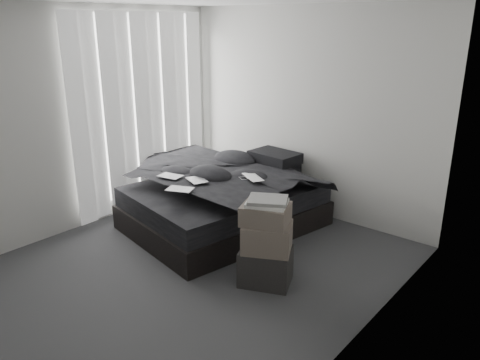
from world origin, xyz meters
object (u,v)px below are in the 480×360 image
Objects in this scene: side_stand at (189,188)px; laptop at (249,172)px; bed at (224,215)px; box_lower at (266,266)px.

laptop is at bearing -4.44° from side_stand.
bed is 1.39m from box_lower.
box_lower is at bearing -20.96° from bed.
box_lower is (1.19, -0.73, 0.03)m from bed.
side_stand is 1.36× the size of box_lower.
bed is 3.34× the size of side_stand.
laptop is at bearing 137.86° from box_lower.
side_stand reaches higher than bed.
bed is 4.54× the size of box_lower.
side_stand is at bearing 156.82° from box_lower.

